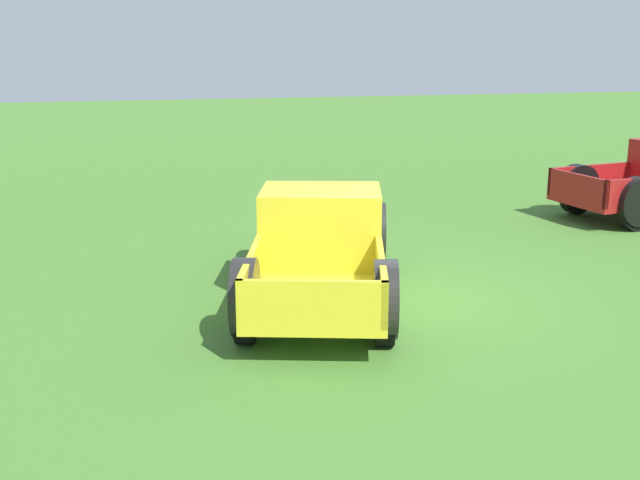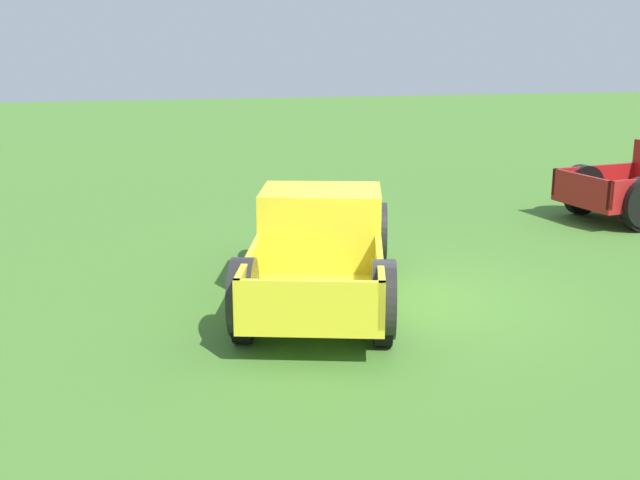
% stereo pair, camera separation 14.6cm
% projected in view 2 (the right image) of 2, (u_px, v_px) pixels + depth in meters
% --- Properties ---
extents(ground_plane, '(80.00, 80.00, 0.00)m').
position_uv_depth(ground_plane, '(389.00, 299.00, 11.63)').
color(ground_plane, '#477A2D').
extents(pickup_truck_foreground, '(5.49, 3.21, 1.59)m').
position_uv_depth(pickup_truck_foreground, '(321.00, 243.00, 11.77)').
color(pickup_truck_foreground, yellow).
rests_on(pickup_truck_foreground, ground_plane).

